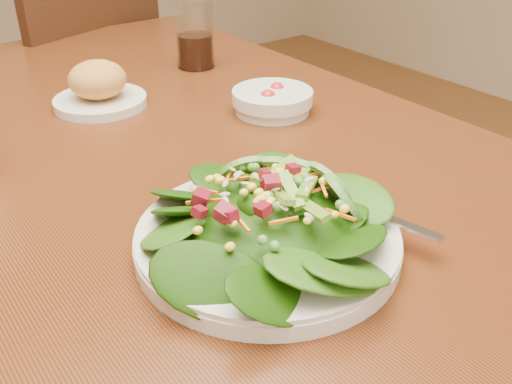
# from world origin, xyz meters

# --- Properties ---
(dining_table) EXTENTS (0.90, 1.40, 0.75)m
(dining_table) POSITION_xyz_m (0.00, 0.00, 0.65)
(dining_table) COLOR #592E16
(dining_table) RESTS_ON ground_plane
(chair_far) EXTENTS (0.56, 0.56, 0.95)m
(chair_far) POSITION_xyz_m (0.18, 0.83, 0.50)
(chair_far) COLOR #381E10
(chair_far) RESTS_ON ground_plane
(salad_plate) EXTENTS (0.28, 0.28, 0.08)m
(salad_plate) POSITION_xyz_m (-0.00, -0.30, 0.78)
(salad_plate) COLOR silver
(salad_plate) RESTS_ON dining_table
(bread_plate) EXTENTS (0.15, 0.15, 0.08)m
(bread_plate) POSITION_xyz_m (0.01, 0.20, 0.78)
(bread_plate) COLOR silver
(bread_plate) RESTS_ON dining_table
(tomato_bowl) EXTENTS (0.13, 0.13, 0.04)m
(tomato_bowl) POSITION_xyz_m (0.23, 0.00, 0.77)
(tomato_bowl) COLOR silver
(tomato_bowl) RESTS_ON dining_table
(drinking_glass) EXTENTS (0.07, 0.07, 0.13)m
(drinking_glass) POSITION_xyz_m (0.25, 0.29, 0.81)
(drinking_glass) COLOR silver
(drinking_glass) RESTS_ON dining_table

